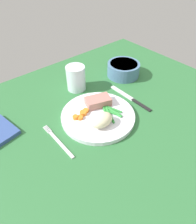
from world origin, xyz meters
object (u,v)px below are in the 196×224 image
at_px(knife, 131,99).
at_px(salad_bowl, 123,69).
at_px(dinner_plate, 98,116).
at_px(fork, 58,141).
at_px(water_glass, 76,80).
at_px(meat_portion, 98,101).

height_order(knife, salad_bowl, salad_bowl).
height_order(dinner_plate, knife, dinner_plate).
bearing_deg(fork, knife, 0.91).
relative_size(fork, salad_bowl, 1.16).
height_order(water_glass, salad_bowl, water_glass).
distance_m(fork, water_glass, 0.29).
distance_m(knife, salad_bowl, 0.18).
height_order(meat_portion, fork, meat_portion).
bearing_deg(knife, water_glass, 120.30).
xyz_separation_m(meat_portion, fork, (-0.20, -0.04, -0.03)).
xyz_separation_m(fork, knife, (0.33, -0.00, -0.00)).
bearing_deg(fork, meat_portion, 13.06).
distance_m(water_glass, salad_bowl, 0.23).
distance_m(dinner_plate, fork, 0.17).
xyz_separation_m(meat_portion, water_glass, (0.01, 0.15, 0.01)).
relative_size(fork, knife, 0.81).
distance_m(meat_portion, water_glass, 0.15).
bearing_deg(meat_portion, knife, -18.15).
bearing_deg(dinner_plate, knife, -0.98).
height_order(knife, water_glass, water_glass).
xyz_separation_m(water_glass, salad_bowl, (0.22, -0.05, -0.01)).
xyz_separation_m(meat_portion, salad_bowl, (0.23, 0.10, 0.00)).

